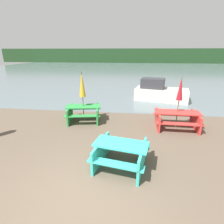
{
  "coord_description": "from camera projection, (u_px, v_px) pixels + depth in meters",
  "views": [
    {
      "loc": [
        1.02,
        -3.07,
        3.18
      ],
      "look_at": [
        0.23,
        3.6,
        0.85
      ],
      "focal_mm": 28.0,
      "sensor_mm": 36.0,
      "label": 1
    }
  ],
  "objects": [
    {
      "name": "ground_plane",
      "position": [
        84.0,
        197.0,
        4.04
      ],
      "size": [
        60.0,
        60.0,
        0.0
      ],
      "primitive_type": "plane",
      "color": "brown"
    },
    {
      "name": "water",
      "position": [
        128.0,
        69.0,
        33.05
      ],
      "size": [
        60.0,
        50.0,
        0.0
      ],
      "color": "slate",
      "rests_on": "ground_plane"
    },
    {
      "name": "far_treeline",
      "position": [
        130.0,
        56.0,
        51.15
      ],
      "size": [
        80.0,
        1.6,
        4.0
      ],
      "color": "#1E3D1E",
      "rests_on": "water"
    },
    {
      "name": "picnic_table_teal",
      "position": [
        121.0,
        153.0,
        5.0
      ],
      "size": [
        1.74,
        1.64,
        0.74
      ],
      "rotation": [
        0.0,
        0.0,
        -0.19
      ],
      "color": "#33B7A8",
      "rests_on": "ground_plane"
    },
    {
      "name": "picnic_table_red",
      "position": [
        177.0,
        118.0,
        7.57
      ],
      "size": [
        1.89,
        1.41,
        0.74
      ],
      "rotation": [
        0.0,
        0.0,
        -0.01
      ],
      "color": "red",
      "rests_on": "ground_plane"
    },
    {
      "name": "picnic_table_green",
      "position": [
        84.0,
        112.0,
        8.32
      ],
      "size": [
        1.82,
        1.64,
        0.76
      ],
      "rotation": [
        0.0,
        0.0,
        0.17
      ],
      "color": "green",
      "rests_on": "ground_plane"
    },
    {
      "name": "umbrella_gold",
      "position": [
        82.0,
        85.0,
        7.9
      ],
      "size": [
        0.29,
        0.29,
        2.34
      ],
      "color": "brown",
      "rests_on": "ground_plane"
    },
    {
      "name": "umbrella_crimson",
      "position": [
        180.0,
        89.0,
        7.15
      ],
      "size": [
        0.24,
        0.24,
        2.24
      ],
      "color": "brown",
      "rests_on": "ground_plane"
    },
    {
      "name": "boat",
      "position": [
        159.0,
        92.0,
        11.97
      ],
      "size": [
        3.72,
        2.32,
        1.46
      ],
      "rotation": [
        0.0,
        0.0,
        -0.23
      ],
      "color": "beige",
      "rests_on": "water"
    }
  ]
}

